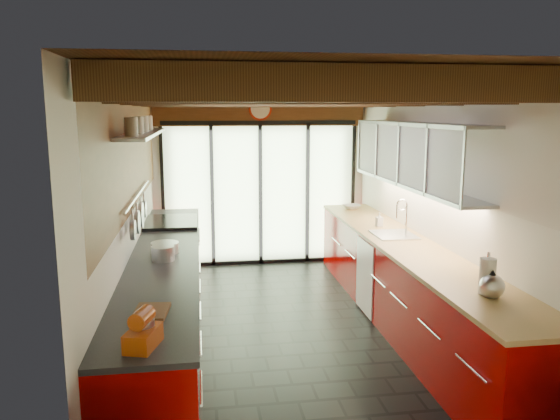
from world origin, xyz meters
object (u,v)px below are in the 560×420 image
Objects in this scene: kettle at (492,285)px; paper_towel at (487,277)px; stand_mixer at (143,331)px; soap_bottle at (379,219)px; bowl at (352,207)px.

paper_towel reaches higher than kettle.
soap_bottle is at bearing 51.16° from stand_mixer.
paper_towel reaches higher than bowl.
soap_bottle is at bearing -90.00° from bowl.
stand_mixer reaches higher than kettle.
soap_bottle is (0.00, 2.56, -0.06)m from paper_towel.
kettle is 1.09× the size of bowl.
bowl is at bearing 90.00° from kettle.
stand_mixer is 5.06m from bowl.
kettle is (2.54, 0.52, 0.00)m from stand_mixer.
bowl is at bearing 90.00° from soap_bottle.
soap_bottle reaches higher than bowl.
stand_mixer is 1.83× the size of soap_bottle.
soap_bottle is (2.54, 3.15, -0.01)m from stand_mixer.
kettle is 1.59× the size of soap_bottle.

